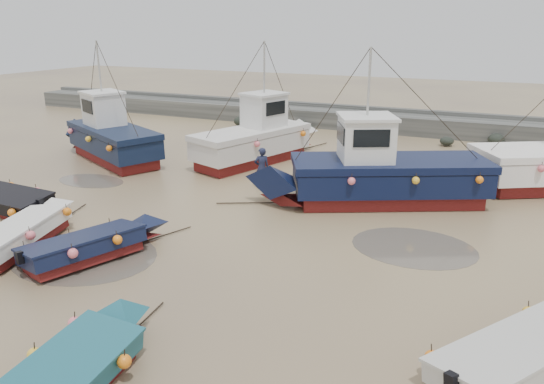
{
  "coord_description": "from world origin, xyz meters",
  "views": [
    {
      "loc": [
        8.7,
        -13.98,
        7.1
      ],
      "look_at": [
        1.2,
        2.22,
        1.4
      ],
      "focal_mm": 35.0,
      "sensor_mm": 36.0,
      "label": 1
    }
  ],
  "objects": [
    {
      "name": "ground",
      "position": [
        0.0,
        0.0,
        0.0
      ],
      "size": [
        120.0,
        120.0,
        0.0
      ],
      "primitive_type": "plane",
      "color": "tan",
      "rests_on": "ground"
    },
    {
      "name": "dinghy_4",
      "position": [
        -9.36,
        -0.48,
        0.54
      ],
      "size": [
        6.35,
        2.19,
        1.43
      ],
      "rotation": [
        0.0,
        0.0,
        1.52
      ],
      "color": "maroon",
      "rests_on": "ground"
    },
    {
      "name": "puddle_a",
      "position": [
        -3.26,
        -2.42,
        0.0
      ],
      "size": [
        4.79,
        4.79,
        0.01
      ],
      "primitive_type": "cylinder",
      "color": "#5B5347",
      "rests_on": "ground"
    },
    {
      "name": "puddle_b",
      "position": [
        6.17,
        2.71,
        0.0
      ],
      "size": [
        4.12,
        4.12,
        0.01
      ],
      "primitive_type": "cylinder",
      "color": "#5B5347",
      "rests_on": "ground"
    },
    {
      "name": "cabin_boat_0",
      "position": [
        -11.16,
        7.91,
        1.34
      ],
      "size": [
        9.61,
        5.85,
        6.22
      ],
      "rotation": [
        0.0,
        0.0,
        1.11
      ],
      "color": "maroon",
      "rests_on": "ground"
    },
    {
      "name": "puddle_c",
      "position": [
        -9.13,
        4.18,
        0.0
      ],
      "size": [
        3.44,
        3.44,
        0.01
      ],
      "primitive_type": "cylinder",
      "color": "#5B5347",
      "rests_on": "ground"
    },
    {
      "name": "seawall",
      "position": [
        0.05,
        21.99,
        0.63
      ],
      "size": [
        60.0,
        4.92,
        1.5
      ],
      "color": "slate",
      "rests_on": "ground"
    },
    {
      "name": "person",
      "position": [
        -1.31,
        6.56,
        0.0
      ],
      "size": [
        0.81,
        0.78,
        1.86
      ],
      "primitive_type": "imported",
      "rotation": [
        0.0,
        0.0,
        3.83
      ],
      "color": "#1D223B",
      "rests_on": "ground"
    },
    {
      "name": "dinghy_0",
      "position": [
        -5.69,
        -2.51,
        0.54
      ],
      "size": [
        2.87,
        6.52,
        1.43
      ],
      "rotation": [
        0.0,
        0.0,
        0.28
      ],
      "color": "maroon",
      "rests_on": "ground"
    },
    {
      "name": "dinghy_1",
      "position": [
        -2.79,
        -2.39,
        0.55
      ],
      "size": [
        3.1,
        5.79,
        1.43
      ],
      "rotation": [
        0.0,
        0.0,
        -0.36
      ],
      "color": "maroon",
      "rests_on": "ground"
    },
    {
      "name": "puddle_d",
      "position": [
        2.14,
        11.41,
        0.0
      ],
      "size": [
        6.59,
        6.59,
        0.01
      ],
      "primitive_type": "cylinder",
      "color": "#5B5347",
      "rests_on": "ground"
    },
    {
      "name": "cabin_boat_2",
      "position": [
        3.76,
        6.61,
        1.31
      ],
      "size": [
        10.5,
        6.61,
        6.22
      ],
      "rotation": [
        0.0,
        0.0,
        2.04
      ],
      "color": "maroon",
      "rests_on": "ground"
    },
    {
      "name": "cabin_boat_1",
      "position": [
        -3.51,
        10.86,
        1.34
      ],
      "size": [
        4.71,
        9.86,
        6.22
      ],
      "rotation": [
        0.0,
        0.0,
        -0.31
      ],
      "color": "maroon",
      "rests_on": "ground"
    },
    {
      "name": "dinghy_3",
      "position": [
        9.72,
        -2.91,
        0.54
      ],
      "size": [
        4.31,
        5.99,
        1.43
      ],
      "rotation": [
        0.0,
        0.0,
        -0.58
      ],
      "color": "maroon",
      "rests_on": "ground"
    },
    {
      "name": "dinghy_2",
      "position": [
        1.23,
        -7.25,
        0.56
      ],
      "size": [
        2.17,
        5.45,
        1.43
      ],
      "rotation": [
        0.0,
        0.0,
        0.12
      ],
      "color": "maroon",
      "rests_on": "ground"
    }
  ]
}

